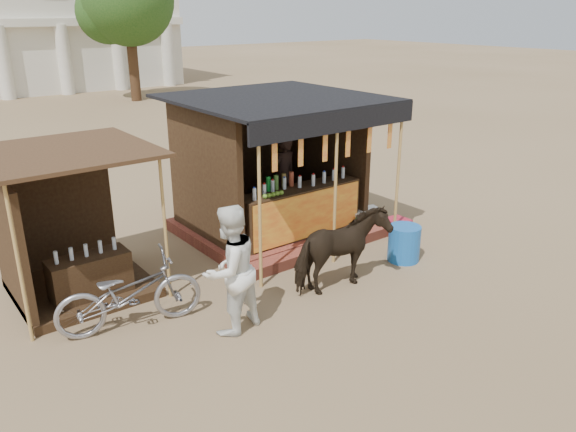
# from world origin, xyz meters

# --- Properties ---
(ground) EXTENTS (120.00, 120.00, 0.00)m
(ground) POSITION_xyz_m (0.00, 0.00, 0.00)
(ground) COLOR #846B4C
(ground) RESTS_ON ground
(main_stall) EXTENTS (3.60, 3.61, 2.78)m
(main_stall) POSITION_xyz_m (1.02, 3.36, 1.03)
(main_stall) COLOR brown
(main_stall) RESTS_ON ground
(secondary_stall) EXTENTS (2.40, 2.40, 2.38)m
(secondary_stall) POSITION_xyz_m (-3.17, 3.24, 0.85)
(secondary_stall) COLOR #372614
(secondary_stall) RESTS_ON ground
(cow) EXTENTS (1.64, 0.81, 1.35)m
(cow) POSITION_xyz_m (0.39, 0.70, 0.68)
(cow) COLOR black
(cow) RESTS_ON ground
(motorbike) EXTENTS (2.17, 1.12, 1.08)m
(motorbike) POSITION_xyz_m (-2.80, 1.65, 0.54)
(motorbike) COLOR gray
(motorbike) RESTS_ON ground
(bystander) EXTENTS (1.04, 0.89, 1.88)m
(bystander) POSITION_xyz_m (-1.68, 0.72, 0.94)
(bystander) COLOR white
(bystander) RESTS_ON ground
(blue_barrel) EXTENTS (0.75, 0.75, 0.66)m
(blue_barrel) POSITION_xyz_m (2.07, 0.84, 0.33)
(blue_barrel) COLOR #1759AC
(blue_barrel) RESTS_ON ground
(red_crate) EXTENTS (0.44, 0.44, 0.31)m
(red_crate) POSITION_xyz_m (2.95, 1.79, 0.15)
(red_crate) COLOR maroon
(red_crate) RESTS_ON ground
(cooler) EXTENTS (0.73, 0.59, 0.46)m
(cooler) POSITION_xyz_m (2.55, 2.32, 0.23)
(cooler) COLOR #1B7D44
(cooler) RESTS_ON ground
(tree) EXTENTS (4.50, 4.40, 7.00)m
(tree) POSITION_xyz_m (5.81, 22.14, 4.63)
(tree) COLOR #382314
(tree) RESTS_ON ground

